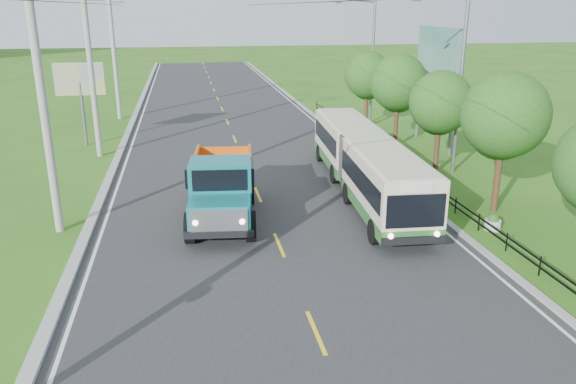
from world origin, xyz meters
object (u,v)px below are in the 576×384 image
object	(u,v)px
planter_near	(493,223)
billboard_right	(438,60)
streetlight_far	(371,57)
bus	(365,160)
pole_mid	(92,69)
tree_back	(368,77)
tree_fifth	(398,85)
planter_far	(367,136)
streetlight_mid	(458,80)
tree_fourth	(440,105)
pole_near	(44,102)
planter_mid	(414,169)
tree_third	(504,119)
pole_far	(114,53)
billboard_left	(80,84)
dump_truck	(222,183)

from	to	relation	value
planter_near	billboard_right	bearing A→B (deg)	75.20
streetlight_far	bus	world-z (taller)	streetlight_far
pole_mid	tree_back	size ratio (longest dim) A/B	1.82
tree_fifth	planter_far	size ratio (longest dim) A/B	8.66
tree_back	streetlight_mid	size ratio (longest dim) A/B	0.61
tree_fourth	tree_back	xyz separation A→B (m)	(0.00, 12.00, 0.07)
pole_near	billboard_right	bearing A→B (deg)	28.14
tree_fifth	planter_mid	size ratio (longest dim) A/B	8.66
tree_third	streetlight_far	distance (m)	19.90
tree_back	pole_mid	bearing A→B (deg)	-164.16
pole_mid	planter_mid	distance (m)	18.88
bus	planter_far	bearing A→B (deg)	74.99
pole_far	tree_fifth	bearing A→B (deg)	-35.36
pole_mid	billboard_right	size ratio (longest dim) A/B	1.37
billboard_left	billboard_right	world-z (taller)	billboard_right
tree_fourth	streetlight_mid	size ratio (longest dim) A/B	0.60
pole_far	tree_third	distance (m)	30.78
streetlight_far	billboard_left	distance (m)	20.56
pole_mid	tree_third	world-z (taller)	pole_mid
planter_mid	streetlight_far	bearing A→B (deg)	81.70
billboard_left	tree_back	bearing A→B (deg)	6.31
streetlight_mid	billboard_right	xyz separation A→B (m)	(1.66, 6.00, 0.44)
dump_truck	streetlight_far	bearing A→B (deg)	62.81
streetlight_mid	billboard_left	xyz separation A→B (m)	(-20.14, 10.00, -1.04)
tree_third	streetlight_mid	xyz separation A→B (m)	(0.79, 5.86, 0.92)
pole_mid	planter_mid	xyz separation A→B (m)	(16.86, -7.00, -4.81)
pole_mid	tree_fourth	world-z (taller)	pole_mid
pole_near	dump_truck	size ratio (longest dim) A/B	1.45
planter_far	billboard_right	world-z (taller)	billboard_right
pole_near	streetlight_far	size ratio (longest dim) A/B	1.10
billboard_right	planter_near	bearing A→B (deg)	-104.80
pole_far	streetlight_mid	world-z (taller)	pole_far
pole_far	billboard_left	distance (m)	9.17
dump_truck	planter_near	bearing A→B (deg)	-9.99
tree_fifth	tree_back	distance (m)	6.00
planter_far	pole_far	bearing A→B (deg)	146.88
pole_far	planter_far	xyz separation A→B (m)	(16.86, -11.00, -4.81)
streetlight_far	billboard_right	distance (m)	8.18
bus	tree_fifth	bearing A→B (deg)	64.80
bus	dump_truck	xyz separation A→B (m)	(-6.79, -2.27, -0.09)
tree_third	bus	xyz separation A→B (m)	(-4.91, 3.16, -2.31)
pole_mid	planter_far	xyz separation A→B (m)	(16.86, 1.00, -4.81)
billboard_left	pole_near	bearing A→B (deg)	-85.28
bus	tree_fourth	bearing A→B (deg)	33.92
tree_fourth	billboard_left	xyz separation A→B (m)	(-19.36, 9.86, 0.28)
pole_near	tree_fifth	world-z (taller)	pole_near
tree_fourth	planter_far	world-z (taller)	tree_fourth
planter_near	billboard_right	xyz separation A→B (m)	(3.70, 14.00, 5.06)
pole_near	pole_far	xyz separation A→B (m)	(0.00, 24.00, 0.00)
pole_mid	pole_far	xyz separation A→B (m)	(0.00, 12.00, 0.00)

